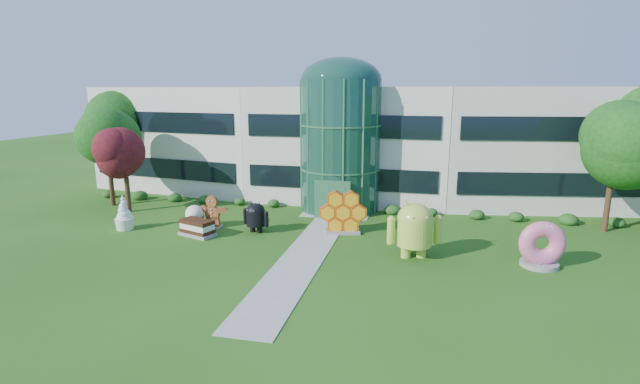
% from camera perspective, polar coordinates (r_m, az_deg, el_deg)
% --- Properties ---
extents(ground, '(140.00, 140.00, 0.00)m').
position_cam_1_polar(ground, '(25.10, -2.59, -8.72)').
color(ground, '#215114').
rests_on(ground, ground).
extents(building, '(46.00, 15.00, 9.30)m').
position_cam_1_polar(building, '(41.27, 4.05, 6.26)').
color(building, beige).
rests_on(building, ground).
extents(atrium, '(6.00, 6.00, 9.80)m').
position_cam_1_polar(atrium, '(35.36, 2.54, 5.67)').
color(atrium, '#194738').
rests_on(atrium, ground).
extents(walkway, '(2.40, 20.00, 0.04)m').
position_cam_1_polar(walkway, '(26.90, -1.45, -7.19)').
color(walkway, '#9E9E93').
rests_on(walkway, ground).
extents(tree_red, '(4.00, 4.00, 6.00)m').
position_cam_1_polar(tree_red, '(37.62, -22.78, 2.19)').
color(tree_red, '#3F0C14').
rests_on(tree_red, ground).
extents(trees_backdrop, '(52.00, 8.00, 8.40)m').
position_cam_1_polar(trees_backdrop, '(36.42, 2.81, 4.75)').
color(trees_backdrop, '#144411').
rests_on(trees_backdrop, ground).
extents(android_green, '(3.65, 2.96, 3.59)m').
position_cam_1_polar(android_green, '(25.88, 11.57, -4.12)').
color(android_green, '#AECF42').
rests_on(android_green, ground).
extents(android_black, '(2.28, 1.81, 2.27)m').
position_cam_1_polar(android_black, '(30.25, -7.92, -2.86)').
color(android_black, black).
rests_on(android_black, ground).
extents(donut, '(2.51, 1.41, 2.50)m').
position_cam_1_polar(donut, '(26.84, 25.58, -5.73)').
color(donut, '#D7517E').
rests_on(donut, ground).
extents(gingerbread, '(2.42, 0.98, 2.22)m').
position_cam_1_polar(gingerbread, '(31.85, -13.12, -2.35)').
color(gingerbread, brown).
rests_on(gingerbread, ground).
extents(ice_cream_sandwich, '(2.61, 1.89, 1.05)m').
position_cam_1_polar(ice_cream_sandwich, '(30.47, -14.88, -4.26)').
color(ice_cream_sandwich, black).
rests_on(ice_cream_sandwich, ground).
extents(honeycomb, '(3.39, 1.81, 2.53)m').
position_cam_1_polar(honeycomb, '(29.82, 2.87, -2.73)').
color(honeycomb, gold).
rests_on(honeycomb, ground).
extents(froyo, '(1.61, 1.61, 2.28)m').
position_cam_1_polar(froyo, '(33.21, -22.99, -2.36)').
color(froyo, white).
rests_on(froyo, ground).
extents(cupcake, '(1.66, 1.66, 1.57)m').
position_cam_1_polar(cupcake, '(32.12, -15.17, -2.93)').
color(cupcake, white).
rests_on(cupcake, ground).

